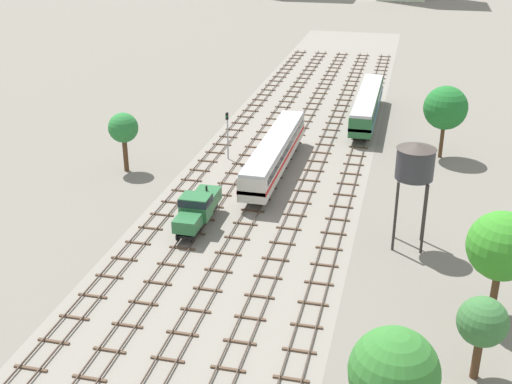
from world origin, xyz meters
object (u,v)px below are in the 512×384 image
at_px(shunter_loco_left_nearest, 197,207).
at_px(passenger_coach_centre_right_mid, 367,103).
at_px(water_tower, 415,163).
at_px(passenger_coach_centre_left_near, 275,152).
at_px(signal_post_nearest, 227,130).

relative_size(shunter_loco_left_nearest, passenger_coach_centre_right_mid, 0.38).
distance_m(passenger_coach_centre_right_mid, water_tower, 36.74).
xyz_separation_m(passenger_coach_centre_left_near, passenger_coach_centre_right_mid, (8.47, 21.84, 0.00)).
distance_m(shunter_loco_left_nearest, water_tower, 20.29).
bearing_deg(shunter_loco_left_nearest, passenger_coach_centre_left_near, 74.08).
relative_size(shunter_loco_left_nearest, signal_post_nearest, 1.44).
xyz_separation_m(shunter_loco_left_nearest, passenger_coach_centre_left_near, (4.23, 14.84, 0.60)).
xyz_separation_m(passenger_coach_centre_right_mid, water_tower, (6.69, -35.73, 5.31)).
xyz_separation_m(water_tower, signal_post_nearest, (-21.50, 16.95, -4.22)).
xyz_separation_m(passenger_coach_centre_right_mid, signal_post_nearest, (-14.81, -18.78, 1.08)).
bearing_deg(signal_post_nearest, shunter_loco_left_nearest, -83.26).
relative_size(shunter_loco_left_nearest, water_tower, 0.87).
bearing_deg(water_tower, signal_post_nearest, 141.75).
distance_m(passenger_coach_centre_left_near, passenger_coach_centre_right_mid, 23.42).
height_order(passenger_coach_centre_left_near, passenger_coach_centre_right_mid, same).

